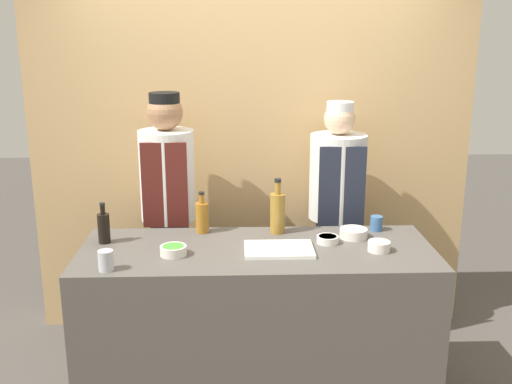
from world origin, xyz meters
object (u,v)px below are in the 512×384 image
(bottle_soy, at_px, (104,227))
(bottle_vinegar, at_px, (278,212))
(sauce_bowl_red, at_px, (379,246))
(cutting_board, at_px, (279,249))
(sauce_bowl_green, at_px, (173,250))
(sauce_bowl_brown, at_px, (353,233))
(cup_steel, at_px, (106,261))
(chef_right, at_px, (336,217))
(chef_left, at_px, (169,213))
(sauce_bowl_orange, at_px, (328,239))
(cup_blue, at_px, (376,223))
(bottle_amber, at_px, (202,217))

(bottle_soy, distance_m, bottle_vinegar, 0.99)
(sauce_bowl_red, relative_size, cutting_board, 0.32)
(sauce_bowl_green, height_order, sauce_bowl_brown, sauce_bowl_brown)
(bottle_vinegar, bearing_deg, cup_steel, -148.75)
(bottle_soy, height_order, chef_right, chef_right)
(bottle_soy, bearing_deg, sauce_bowl_green, -26.97)
(cup_steel, bearing_deg, chef_left, 78.31)
(sauce_bowl_brown, bearing_deg, bottle_vinegar, 166.38)
(sauce_bowl_orange, bearing_deg, chef_right, 76.22)
(bottle_vinegar, xyz_separation_m, cup_blue, (0.59, 0.02, -0.08))
(sauce_bowl_red, bearing_deg, cup_steel, -171.27)
(sauce_bowl_green, xyz_separation_m, chef_right, (1.00, 0.79, -0.08))
(bottle_amber, bearing_deg, chef_left, 119.55)
(sauce_bowl_red, height_order, bottle_amber, bottle_amber)
(sauce_bowl_brown, xyz_separation_m, bottle_vinegar, (-0.43, 0.10, 0.10))
(bottle_soy, bearing_deg, sauce_bowl_brown, 1.34)
(bottle_amber, height_order, chef_right, chef_right)
(bottle_amber, xyz_separation_m, cup_steel, (-0.45, -0.56, -0.04))
(sauce_bowl_green, bearing_deg, bottle_vinegar, 30.80)
(cup_blue, bearing_deg, sauce_bowl_orange, -147.34)
(bottle_soy, bearing_deg, cup_blue, 5.69)
(sauce_bowl_green, height_order, sauce_bowl_red, sauce_bowl_red)
(sauce_bowl_red, relative_size, chef_right, 0.07)
(chef_left, height_order, chef_right, chef_left)
(chef_right, bearing_deg, chef_left, 180.00)
(cup_blue, xyz_separation_m, chef_left, (-1.28, 0.43, -0.05))
(cup_blue, bearing_deg, bottle_amber, 179.90)
(bottle_soy, distance_m, bottle_amber, 0.56)
(cup_steel, relative_size, chef_right, 0.06)
(cup_blue, bearing_deg, chef_right, 111.16)
(bottle_soy, distance_m, cup_steel, 0.41)
(cup_blue, height_order, chef_left, chef_left)
(bottle_vinegar, bearing_deg, cup_blue, 1.86)
(bottle_soy, xyz_separation_m, chef_left, (0.30, 0.59, -0.10))
(chef_left, xyz_separation_m, chef_right, (1.11, -0.00, -0.05))
(cutting_board, xyz_separation_m, bottle_vinegar, (0.01, 0.31, 0.12))
(sauce_bowl_red, distance_m, cup_steel, 1.43)
(sauce_bowl_red, xyz_separation_m, cup_blue, (0.06, 0.34, 0.01))
(cutting_board, distance_m, bottle_soy, 0.99)
(cup_steel, bearing_deg, cutting_board, 14.89)
(cutting_board, bearing_deg, cup_blue, 28.35)
(bottle_amber, relative_size, cup_blue, 2.83)
(sauce_bowl_orange, height_order, chef_right, chef_right)
(bottle_soy, bearing_deg, cutting_board, -9.91)
(bottle_soy, distance_m, cup_blue, 1.58)
(sauce_bowl_brown, bearing_deg, bottle_amber, 171.83)
(bottle_vinegar, height_order, bottle_amber, bottle_vinegar)
(bottle_soy, height_order, cup_blue, bottle_soy)
(sauce_bowl_brown, relative_size, chef_left, 0.09)
(cutting_board, relative_size, cup_steel, 3.58)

